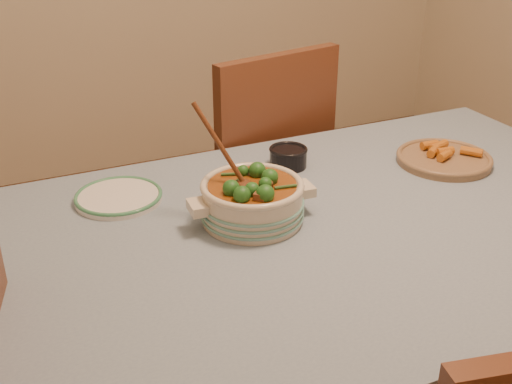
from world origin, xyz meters
The scene contains 6 objects.
dining_table centered at (0.00, 0.00, 0.66)m, with size 1.68×1.08×0.76m.
stew_casserole centered at (-0.21, 0.09, 0.82)m, with size 0.31×0.26×0.30m.
white_plate centered at (-0.48, 0.33, 0.77)m, with size 0.24×0.24×0.02m.
condiment_bowl centered at (0.02, 0.34, 0.79)m, with size 0.13×0.13×0.06m.
fried_plate centered at (0.44, 0.17, 0.77)m, with size 0.28×0.28×0.05m.
chair_far centered at (0.10, 0.74, 0.57)m, with size 0.55×0.55×1.01m.
Camera 1 is at (-0.77, -1.16, 1.51)m, focal length 45.00 mm.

